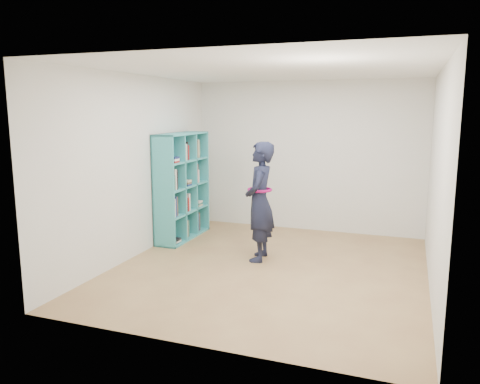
% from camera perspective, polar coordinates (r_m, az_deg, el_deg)
% --- Properties ---
extents(floor, '(4.50, 4.50, 0.00)m').
position_cam_1_polar(floor, '(6.39, 3.62, -9.28)').
color(floor, olive).
rests_on(floor, ground).
extents(ceiling, '(4.50, 4.50, 0.00)m').
position_cam_1_polar(ceiling, '(6.05, 3.90, 14.64)').
color(ceiling, white).
rests_on(ceiling, wall_back).
extents(wall_left, '(0.02, 4.50, 2.60)m').
position_cam_1_polar(wall_left, '(6.91, -12.38, 3.05)').
color(wall_left, silver).
rests_on(wall_left, floor).
extents(wall_right, '(0.02, 4.50, 2.60)m').
position_cam_1_polar(wall_right, '(5.86, 22.89, 1.29)').
color(wall_right, silver).
rests_on(wall_right, floor).
extents(wall_back, '(4.00, 0.02, 2.60)m').
position_cam_1_polar(wall_back, '(8.26, 8.15, 4.28)').
color(wall_back, silver).
rests_on(wall_back, floor).
extents(wall_front, '(4.00, 0.02, 2.60)m').
position_cam_1_polar(wall_front, '(4.01, -5.31, -1.66)').
color(wall_front, silver).
rests_on(wall_front, floor).
extents(bookshelf, '(0.38, 1.31, 1.74)m').
position_cam_1_polar(bookshelf, '(7.75, -7.27, 0.57)').
color(bookshelf, teal).
rests_on(bookshelf, floor).
extents(person, '(0.48, 0.66, 1.68)m').
position_cam_1_polar(person, '(6.54, 2.42, -1.17)').
color(person, black).
rests_on(person, floor).
extents(smartphone, '(0.04, 0.09, 0.13)m').
position_cam_1_polar(smartphone, '(6.63, 1.29, -0.05)').
color(smartphone, silver).
rests_on(smartphone, person).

